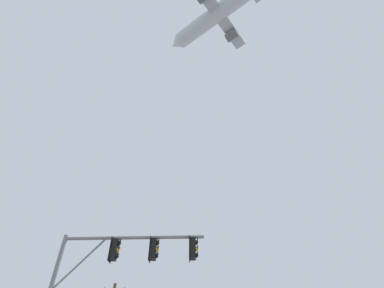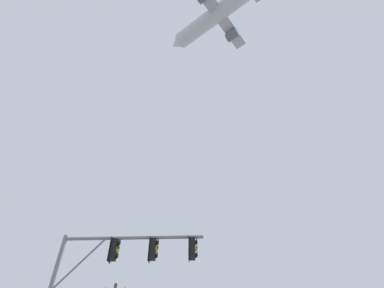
# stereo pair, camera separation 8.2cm
# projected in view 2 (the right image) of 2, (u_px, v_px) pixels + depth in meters

# --- Properties ---
(signal_pole_near) EXTENTS (6.36, 0.48, 6.60)m
(signal_pole_near) POSITION_uv_depth(u_px,v_px,m) (113.00, 269.00, 11.89)
(signal_pole_near) COLOR slate
(signal_pole_near) RESTS_ON ground
(airplane) EXTENTS (18.54, 14.74, 5.73)m
(airplane) POSITION_uv_depth(u_px,v_px,m) (216.00, 15.00, 51.63)
(airplane) COLOR #B7BCC6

